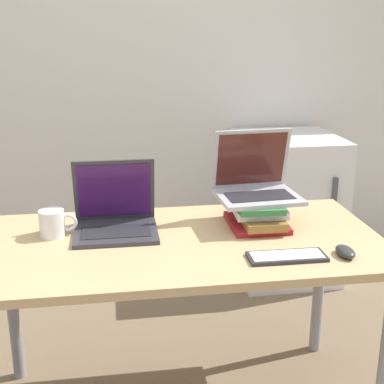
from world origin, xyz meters
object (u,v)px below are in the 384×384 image
mug (53,223)px  book_stack (258,214)px  mouse (345,252)px  laptop_left (115,218)px  wireless_keyboard (287,257)px  mini_fridge (285,207)px  laptop_on_books (256,184)px

mug → book_stack: bearing=-0.8°
mouse → laptop_left: bearing=155.3°
wireless_keyboard → mouse: bearing=-3.0°
laptop_left → mug: size_ratio=2.23×
laptop_left → wireless_keyboard: 0.66m
laptop_left → mini_fridge: bearing=44.8°
book_stack → laptop_on_books: size_ratio=0.82×
laptop_on_books → mouse: bearing=-59.7°
book_stack → laptop_left: bearing=177.1°
wireless_keyboard → mug: bearing=157.8°
mouse → mug: (-0.99, 0.33, 0.03)m
book_stack → wireless_keyboard: 0.31m
book_stack → mug: book_stack is taller
mouse → mug: bearing=161.4°
book_stack → mini_fridge: 1.19m
mini_fridge → mug: bearing=-140.5°
mouse → mini_fridge: bearing=79.4°
mini_fridge → book_stack: bearing=-114.4°
wireless_keyboard → mug: size_ratio=1.91×
mini_fridge → mouse: bearing=-100.6°
wireless_keyboard → laptop_left: bearing=148.8°
book_stack → wireless_keyboard: book_stack is taller
mug → mini_fridge: size_ratio=0.16×
wireless_keyboard → mini_fridge: mini_fridge is taller
mouse → book_stack: bearing=123.9°
mug → wireless_keyboard: bearing=-22.2°
laptop_on_books → mini_fridge: size_ratio=0.38×
laptop_left → mouse: 0.84m
book_stack → mini_fridge: (0.47, 1.04, -0.35)m
laptop_left → wireless_keyboard: size_ratio=1.17×
laptop_left → mouse: (0.76, -0.35, -0.04)m
laptop_on_books → mini_fridge: laptop_on_books is taller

